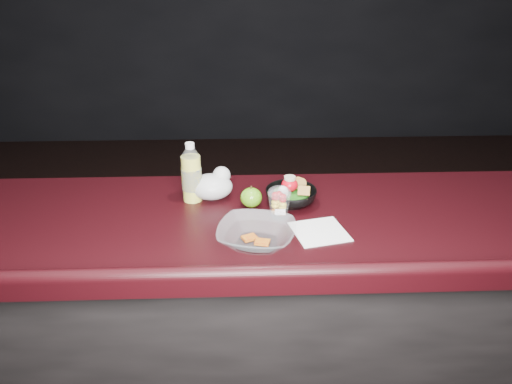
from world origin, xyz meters
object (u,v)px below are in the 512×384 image
at_px(green_apple, 251,197).
at_px(takeout_bowl, 257,235).
at_px(lemonade_bottle, 192,177).
at_px(fruit_cup, 279,202).
at_px(snack_bowl, 291,195).

relative_size(green_apple, takeout_bowl, 0.28).
bearing_deg(lemonade_bottle, fruit_cup, -25.46).
xyz_separation_m(snack_bowl, takeout_bowl, (-0.13, -0.26, -0.00)).
xyz_separation_m(lemonade_bottle, green_apple, (0.21, -0.06, -0.06)).
xyz_separation_m(lemonade_bottle, takeout_bowl, (0.22, -0.31, -0.06)).
bearing_deg(green_apple, fruit_cup, -41.93).
bearing_deg(snack_bowl, fruit_cup, -116.27).
bearing_deg(takeout_bowl, snack_bowl, 63.77).
distance_m(lemonade_bottle, snack_bowl, 0.35).
distance_m(snack_bowl, takeout_bowl, 0.29).
height_order(fruit_cup, snack_bowl, fruit_cup).
height_order(lemonade_bottle, green_apple, lemonade_bottle).
bearing_deg(lemonade_bottle, green_apple, -16.29).
distance_m(lemonade_bottle, takeout_bowl, 0.38).
height_order(lemonade_bottle, fruit_cup, lemonade_bottle).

